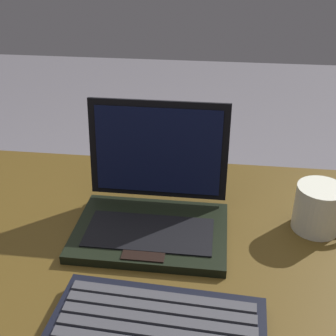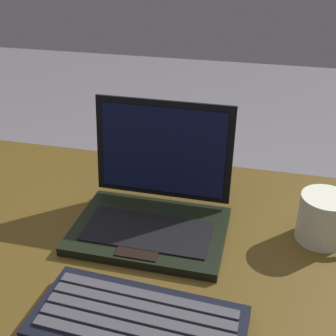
{
  "view_description": "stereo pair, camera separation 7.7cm",
  "coord_description": "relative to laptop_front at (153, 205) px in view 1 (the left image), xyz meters",
  "views": [
    {
      "loc": [
        0.07,
        -0.61,
        1.23
      ],
      "look_at": [
        -0.02,
        0.06,
        0.86
      ],
      "focal_mm": 46.19,
      "sensor_mm": 36.0,
      "label": 1
    },
    {
      "loc": [
        0.14,
        -0.6,
        1.23
      ],
      "look_at": [
        -0.02,
        0.06,
        0.86
      ],
      "focal_mm": 46.19,
      "sensor_mm": 36.0,
      "label": 2
    }
  ],
  "objects": [
    {
      "name": "desk",
      "position": [
        0.05,
        -0.06,
        -0.15
      ],
      "size": [
        1.8,
        0.67,
        0.72
      ],
      "color": "#473512",
      "rests_on": "ground"
    },
    {
      "name": "laptop_front",
      "position": [
        0.0,
        0.0,
        0.0
      ],
      "size": [
        0.28,
        0.22,
        0.23
      ],
      "color": "black",
      "rests_on": "desk"
    },
    {
      "name": "external_keyboard",
      "position": [
        0.04,
        -0.25,
        -0.03
      ],
      "size": [
        0.31,
        0.15,
        0.03
      ],
      "color": "black",
      "rests_on": "desk"
    },
    {
      "name": "coffee_mug",
      "position": [
        0.31,
        0.03,
        -0.0
      ],
      "size": [
        0.14,
        0.09,
        0.09
      ],
      "color": "beige",
      "rests_on": "desk"
    }
  ]
}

